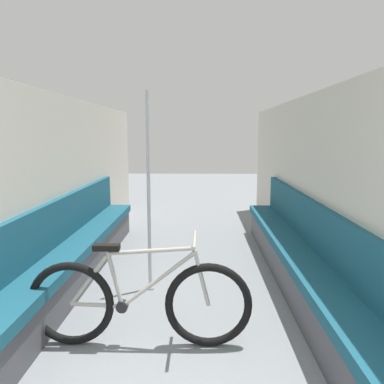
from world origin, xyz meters
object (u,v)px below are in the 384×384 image
Objects in this scene: bench_seat_row_left at (56,271)px; bench_seat_row_right at (309,273)px; grab_pole_near at (149,196)px; bicycle at (139,302)px.

bench_seat_row_right is at bearing 0.00° from bench_seat_row_left.
bench_seat_row_left is 2.58× the size of grab_pole_near.
bench_seat_row_left is at bearing 180.00° from bench_seat_row_right.
bench_seat_row_left is 2.46m from bench_seat_row_right.
bench_seat_row_left is 3.07× the size of bicycle.
bicycle is at bearing -86.67° from grab_pole_near.
grab_pole_near is at bearing 103.56° from bicycle.
grab_pole_near is at bearing 19.92° from bench_seat_row_left.
bench_seat_row_left is 1.00× the size of bench_seat_row_right.
bicycle is at bearing -153.62° from bench_seat_row_right.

